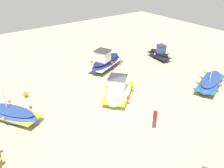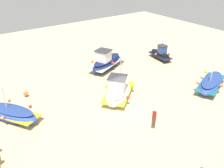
% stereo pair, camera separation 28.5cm
% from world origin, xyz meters
% --- Properties ---
extents(ground_plane, '(59.10, 59.10, 0.00)m').
position_xyz_m(ground_plane, '(0.00, 0.00, 0.00)').
color(ground_plane, '#C6B289').
extents(fishing_boat_0, '(5.44, 3.54, 3.19)m').
position_xyz_m(fishing_boat_0, '(-9.40, 2.39, 0.62)').
color(fishing_boat_0, '#2D4C9E').
rests_on(fishing_boat_0, ground_plane).
extents(fishing_boat_1, '(3.93, 4.92, 2.95)m').
position_xyz_m(fishing_boat_1, '(8.17, -3.76, 0.60)').
color(fishing_boat_1, '#2D4C9E').
rests_on(fishing_boat_1, ground_plane).
extents(fishing_boat_2, '(5.05, 4.68, 3.79)m').
position_xyz_m(fishing_boat_2, '(-0.84, -1.56, 0.76)').
color(fishing_boat_2, white).
rests_on(fishing_boat_2, ground_plane).
extents(fishing_boat_3, '(5.77, 4.00, 2.48)m').
position_xyz_m(fishing_boat_3, '(-3.73, -7.73, 0.82)').
color(fishing_boat_3, navy).
rests_on(fishing_boat_3, ground_plane).
extents(fishing_boat_5, '(1.80, 3.78, 1.98)m').
position_xyz_m(fishing_boat_5, '(-10.93, -6.07, 0.65)').
color(fishing_boat_5, black).
rests_on(fishing_boat_5, ground_plane).
extents(person_walking, '(0.32, 0.32, 1.75)m').
position_xyz_m(person_walking, '(-0.34, 3.63, 1.01)').
color(person_walking, brown).
rests_on(person_walking, ground_plane).
extents(mooring_buoy_1, '(0.45, 0.45, 0.59)m').
position_xyz_m(mooring_buoy_1, '(6.16, -6.75, 0.36)').
color(mooring_buoy_1, '#3F3F42').
rests_on(mooring_buoy_1, ground_plane).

